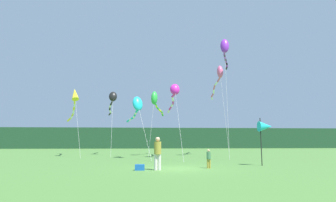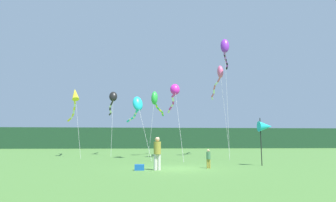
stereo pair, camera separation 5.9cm
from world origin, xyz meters
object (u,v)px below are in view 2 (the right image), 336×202
kite_magenta (174,93)px  banner_flag_pole (265,127)px  cooler_box (139,167)px  kite_purple (225,48)px  person_child (208,158)px  kite_yellow (75,99)px  person_adult (157,152)px  kite_rainbow (219,76)px  kite_cyan (137,106)px  kite_black (113,100)px  kite_green (155,100)px

kite_magenta → banner_flag_pole: bearing=-59.6°
cooler_box → kite_purple: size_ratio=0.04×
person_child → kite_yellow: kite_yellow is taller
person_adult → kite_rainbow: kite_rainbow is taller
person_adult → person_child: 3.21m
kite_cyan → kite_black: bearing=113.2°
kite_cyan → kite_purple: bearing=11.2°
kite_black → kite_rainbow: 12.93m
person_adult → kite_purple: (7.57, 12.14, 10.28)m
kite_black → cooler_box: bearing=-78.2°
kite_purple → cooler_box: bearing=-125.2°
person_child → banner_flag_pole: 4.87m
kite_magenta → kite_rainbow: (5.77, 4.68, 2.92)m
kite_black → kite_magenta: 9.37m
person_child → banner_flag_pole: bearing=19.5°
kite_green → kite_black: 5.70m
person_adult → cooler_box: bearing=178.1°
cooler_box → kite_yellow: (-7.36, 14.69, 5.87)m
banner_flag_pole → kite_purple: kite_purple is taller
banner_flag_pole → kite_cyan: kite_cyan is taller
kite_yellow → kite_magenta: 11.00m
kite_black → kite_cyan: kite_black is taller
banner_flag_pole → kite_yellow: (-15.63, 12.39, 3.49)m
kite_yellow → kite_rainbow: bearing=4.1°
kite_cyan → kite_rainbow: bearing=30.7°
person_adult → person_child: size_ratio=1.64×
person_adult → banner_flag_pole: size_ratio=0.58×
person_child → kite_black: kite_black is taller
person_child → kite_rainbow: size_ratio=0.11×
banner_flag_pole → kite_black: kite_black is taller
kite_green → kite_purple: size_ratio=0.58×
cooler_box → kite_magenta: 13.10m
person_adult → kite_cyan: size_ratio=0.28×
kite_yellow → cooler_box: bearing=-63.4°
person_adult → kite_cyan: kite_cyan is taller
kite_yellow → kite_purple: (15.91, -2.58, 5.27)m
cooler_box → kite_rainbow: size_ratio=0.05×
person_child → kite_black: bearing=114.6°
person_child → kite_magenta: bearing=95.5°
kite_magenta → person_child: bearing=-84.5°
person_child → kite_rainbow: (4.78, 15.05, 8.56)m
banner_flag_pole → cooler_box: bearing=-164.4°
kite_yellow → kite_cyan: kite_yellow is taller
kite_rainbow → person_adult: bearing=-116.3°
kite_magenta → kite_cyan: bearing=-166.4°
person_adult → kite_magenta: size_ratio=0.17×
kite_yellow → kite_purple: kite_purple is taller
person_adult → banner_flag_pole: (7.29, 2.34, 1.52)m
banner_flag_pole → kite_rainbow: kite_rainbow is taller
cooler_box → kite_purple: bearing=54.8°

